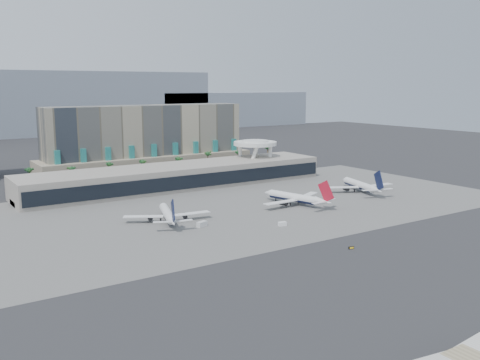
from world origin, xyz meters
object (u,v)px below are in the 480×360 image
service_vehicle_a (202,224)px  taxiway_sign (351,248)px  airliner_left (168,214)px  airliner_right (361,185)px  service_vehicle_b (282,224)px  airliner_centre (296,198)px

service_vehicle_a → taxiway_sign: bearing=-79.5°
airliner_left → airliner_right: bearing=18.4°
service_vehicle_b → airliner_centre: bearing=55.4°
airliner_right → service_vehicle_b: (-75.71, -31.34, -2.72)m
airliner_left → airliner_right: size_ratio=0.90×
service_vehicle_a → service_vehicle_b: (27.15, -16.33, -0.25)m
service_vehicle_b → taxiway_sign: 36.87m
service_vehicle_a → airliner_left: bearing=100.9°
service_vehicle_a → service_vehicle_b: service_vehicle_a is taller
airliner_centre → taxiway_sign: airliner_centre is taller
airliner_left → service_vehicle_a: size_ratio=8.29×
service_vehicle_a → taxiway_sign: 60.11m
airliner_centre → airliner_right: bearing=-8.1°
airliner_centre → airliner_right: 47.76m
airliner_right → taxiway_sign: bearing=-121.5°
taxiway_sign → airliner_centre: bearing=80.8°
airliner_centre → service_vehicle_a: 56.31m
airliner_left → taxiway_sign: bearing=-44.1°
airliner_centre → airliner_right: size_ratio=0.98×
airliner_left → airliner_centre: (63.06, -4.47, 0.22)m
airliner_left → service_vehicle_a: 16.48m
airliner_centre → taxiway_sign: 68.89m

